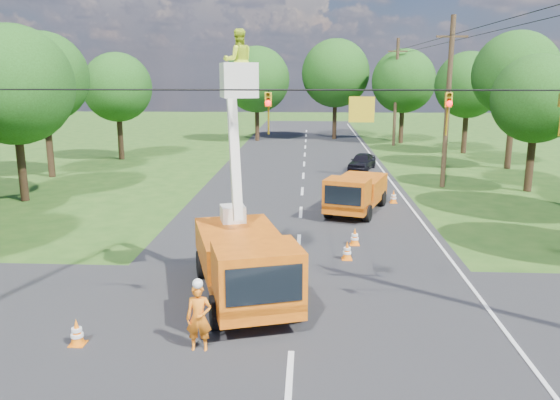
# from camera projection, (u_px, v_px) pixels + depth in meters

# --- Properties ---
(ground) EXTENTS (140.00, 140.00, 0.00)m
(ground) POSITION_uv_depth(u_px,v_px,m) (302.00, 192.00, 31.73)
(ground) COLOR #254D17
(ground) RESTS_ON ground
(road_main) EXTENTS (12.00, 100.00, 0.06)m
(road_main) POSITION_uv_depth(u_px,v_px,m) (302.00, 192.00, 31.73)
(road_main) COLOR black
(road_main) RESTS_ON ground
(road_cross) EXTENTS (56.00, 10.00, 0.07)m
(road_cross) POSITION_uv_depth(u_px,v_px,m) (292.00, 336.00, 14.22)
(road_cross) COLOR black
(road_cross) RESTS_ON ground
(edge_line) EXTENTS (0.12, 90.00, 0.02)m
(edge_line) POSITION_uv_depth(u_px,v_px,m) (399.00, 193.00, 31.44)
(edge_line) COLOR silver
(edge_line) RESTS_ON ground
(bucket_truck) EXTENTS (3.91, 6.53, 7.91)m
(bucket_truck) POSITION_uv_depth(u_px,v_px,m) (244.00, 246.00, 16.17)
(bucket_truck) COLOR orange
(bucket_truck) RESTS_ON ground
(second_truck) EXTENTS (3.56, 5.68, 2.00)m
(second_truck) POSITION_uv_depth(u_px,v_px,m) (356.00, 192.00, 26.67)
(second_truck) COLOR orange
(second_truck) RESTS_ON ground
(ground_worker) EXTENTS (0.65, 0.45, 1.73)m
(ground_worker) POSITION_uv_depth(u_px,v_px,m) (199.00, 318.00, 13.28)
(ground_worker) COLOR orange
(ground_worker) RESTS_ON ground
(distant_car) EXTENTS (2.53, 3.84, 1.21)m
(distant_car) POSITION_uv_depth(u_px,v_px,m) (362.00, 162.00, 38.98)
(distant_car) COLOR black
(distant_car) RESTS_ON ground
(traffic_cone_1) EXTENTS (0.38, 0.38, 0.71)m
(traffic_cone_1) POSITION_uv_depth(u_px,v_px,m) (347.00, 251.00, 19.97)
(traffic_cone_1) COLOR orange
(traffic_cone_1) RESTS_ON ground
(traffic_cone_2) EXTENTS (0.38, 0.38, 0.71)m
(traffic_cone_2) POSITION_uv_depth(u_px,v_px,m) (355.00, 237.00, 21.69)
(traffic_cone_2) COLOR orange
(traffic_cone_2) RESTS_ON ground
(traffic_cone_3) EXTENTS (0.38, 0.38, 0.71)m
(traffic_cone_3) POSITION_uv_depth(u_px,v_px,m) (77.00, 333.00, 13.63)
(traffic_cone_3) COLOR orange
(traffic_cone_3) RESTS_ON ground
(traffic_cone_6) EXTENTS (0.38, 0.38, 0.71)m
(traffic_cone_6) POSITION_uv_depth(u_px,v_px,m) (394.00, 197.00, 28.83)
(traffic_cone_6) COLOR orange
(traffic_cone_6) RESTS_ON ground
(pole_right_mid) EXTENTS (1.80, 0.30, 10.00)m
(pole_right_mid) POSITION_uv_depth(u_px,v_px,m) (448.00, 102.00, 32.09)
(pole_right_mid) COLOR #4C3823
(pole_right_mid) RESTS_ON ground
(pole_right_far) EXTENTS (1.80, 0.30, 10.00)m
(pole_right_far) POSITION_uv_depth(u_px,v_px,m) (396.00, 92.00, 51.55)
(pole_right_far) COLOR #4C3823
(pole_right_far) RESTS_ON ground
(signal_span) EXTENTS (18.00, 0.29, 1.07)m
(signal_span) POSITION_uv_depth(u_px,v_px,m) (388.00, 108.00, 12.78)
(signal_span) COLOR black
(signal_span) RESTS_ON ground
(tree_left_d) EXTENTS (6.20, 6.20, 9.24)m
(tree_left_d) POSITION_uv_depth(u_px,v_px,m) (13.00, 85.00, 28.23)
(tree_left_d) COLOR #382616
(tree_left_d) RESTS_ON ground
(tree_left_e) EXTENTS (5.80, 5.80, 9.41)m
(tree_left_e) POSITION_uv_depth(u_px,v_px,m) (43.00, 77.00, 35.06)
(tree_left_e) COLOR #382616
(tree_left_e) RESTS_ON ground
(tree_left_f) EXTENTS (5.40, 5.40, 8.40)m
(tree_left_f) POSITION_uv_depth(u_px,v_px,m) (117.00, 87.00, 42.92)
(tree_left_f) COLOR #382616
(tree_left_f) RESTS_ON ground
(tree_right_c) EXTENTS (5.00, 5.00, 7.83)m
(tree_right_c) POSITION_uv_depth(u_px,v_px,m) (537.00, 99.00, 30.82)
(tree_right_c) COLOR #382616
(tree_right_c) RESTS_ON ground
(tree_right_d) EXTENTS (6.00, 6.00, 9.70)m
(tree_right_d) POSITION_uv_depth(u_px,v_px,m) (516.00, 75.00, 38.22)
(tree_right_d) COLOR #382616
(tree_right_d) RESTS_ON ground
(tree_right_e) EXTENTS (5.60, 5.60, 8.63)m
(tree_right_e) POSITION_uv_depth(u_px,v_px,m) (468.00, 85.00, 46.25)
(tree_right_e) COLOR #382616
(tree_right_e) RESTS_ON ground
(tree_far_a) EXTENTS (6.60, 6.60, 9.50)m
(tree_far_a) POSITION_uv_depth(u_px,v_px,m) (257.00, 80.00, 54.94)
(tree_far_a) COLOR #382616
(tree_far_a) RESTS_ON ground
(tree_far_b) EXTENTS (7.00, 7.00, 10.32)m
(tree_far_b) POSITION_uv_depth(u_px,v_px,m) (336.00, 73.00, 56.33)
(tree_far_b) COLOR #382616
(tree_far_b) RESTS_ON ground
(tree_far_c) EXTENTS (6.20, 6.20, 9.18)m
(tree_far_c) POSITION_uv_depth(u_px,v_px,m) (404.00, 81.00, 53.23)
(tree_far_c) COLOR #382616
(tree_far_c) RESTS_ON ground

